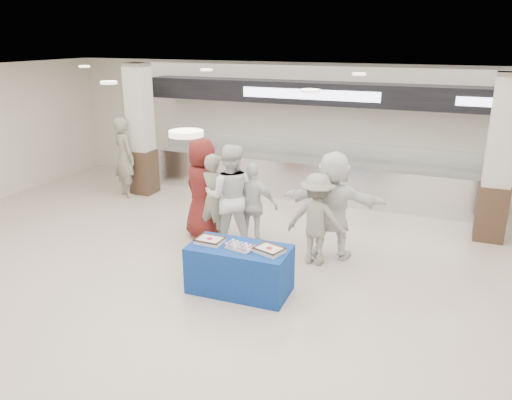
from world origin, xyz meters
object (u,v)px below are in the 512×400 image
at_px(chef_short, 253,205).
at_px(civilian_white, 333,205).
at_px(chef_tall, 230,197).
at_px(sheet_cake_right, 269,249).
at_px(civilian_maroon, 203,189).
at_px(display_table, 240,269).
at_px(cupcake_tray, 241,246).
at_px(soldier_b, 317,219).
at_px(soldier_bg, 125,157).
at_px(soldier_a, 214,199).
at_px(sheet_cake_left, 210,240).

xyz_separation_m(chef_short, civilian_white, (1.48, 0.09, 0.17)).
relative_size(chef_tall, civilian_white, 1.01).
bearing_deg(sheet_cake_right, civilian_maroon, 139.19).
distance_m(display_table, civilian_maroon, 2.45).
relative_size(cupcake_tray, chef_tall, 0.24).
distance_m(soldier_b, soldier_bg, 5.76).
bearing_deg(civilian_maroon, display_table, 155.76).
bearing_deg(soldier_bg, civilian_white, -167.04).
height_order(cupcake_tray, civilian_maroon, civilian_maroon).
distance_m(soldier_b, civilian_white, 0.44).
relative_size(soldier_a, chef_tall, 0.89).
bearing_deg(cupcake_tray, soldier_a, 127.94).
relative_size(sheet_cake_right, soldier_bg, 0.25).
height_order(sheet_cake_right, soldier_bg, soldier_bg).
bearing_deg(civilian_maroon, civilian_white, -154.80).
height_order(cupcake_tray, chef_short, chef_short).
xyz_separation_m(display_table, soldier_bg, (-4.60, 3.42, 0.61)).
bearing_deg(sheet_cake_right, soldier_a, 136.97).
height_order(cupcake_tray, soldier_a, soldier_a).
height_order(cupcake_tray, chef_tall, chef_tall).
bearing_deg(civilian_white, civilian_maroon, -5.52).
bearing_deg(soldier_a, civilian_white, -171.88).
xyz_separation_m(civilian_maroon, soldier_b, (2.38, -0.33, -0.18)).
xyz_separation_m(sheet_cake_right, soldier_bg, (-5.10, 3.43, 0.19)).
bearing_deg(chef_short, soldier_bg, -26.64).
relative_size(cupcake_tray, civilian_maroon, 0.23).
xyz_separation_m(sheet_cake_left, chef_tall, (-0.39, 1.59, 0.19)).
height_order(sheet_cake_right, soldier_b, soldier_b).
relative_size(cupcake_tray, soldier_b, 0.29).
relative_size(sheet_cake_left, soldier_a, 0.24).
bearing_deg(soldier_a, civilian_maroon, -21.31).
distance_m(civilian_maroon, soldier_b, 2.41).
distance_m(cupcake_tray, soldier_b, 1.68).
distance_m(chef_tall, chef_short, 0.45).
bearing_deg(soldier_b, display_table, 59.98).
height_order(sheet_cake_left, soldier_a, soldier_a).
relative_size(sheet_cake_right, chef_short, 0.30).
xyz_separation_m(sheet_cake_left, cupcake_tray, (0.53, -0.02, -0.01)).
distance_m(cupcake_tray, civilian_white, 2.10).
height_order(display_table, soldier_b, soldier_b).
relative_size(cupcake_tray, soldier_bg, 0.24).
bearing_deg(display_table, cupcake_tray, -48.72).
bearing_deg(civilian_maroon, cupcake_tray, 155.79).
height_order(display_table, soldier_bg, soldier_bg).
bearing_deg(soldier_a, display_table, 131.21).
bearing_deg(chef_short, civilian_white, 179.49).
bearing_deg(sheet_cake_right, civilian_white, 74.86).
bearing_deg(cupcake_tray, civilian_maroon, 131.59).
distance_m(sheet_cake_left, civilian_white, 2.37).
xyz_separation_m(civilian_maroon, soldier_a, (0.31, -0.14, -0.12)).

